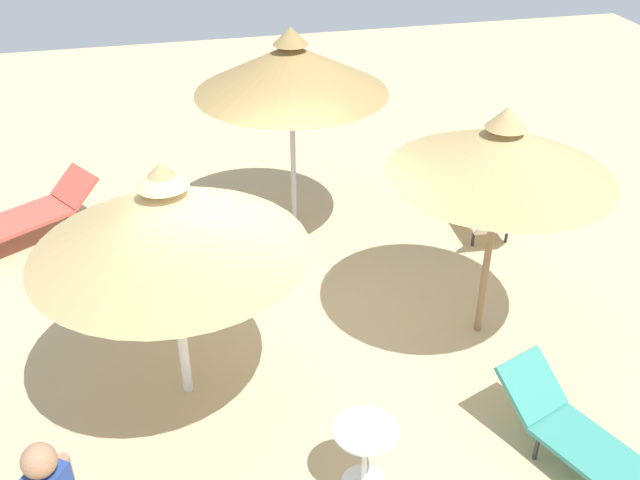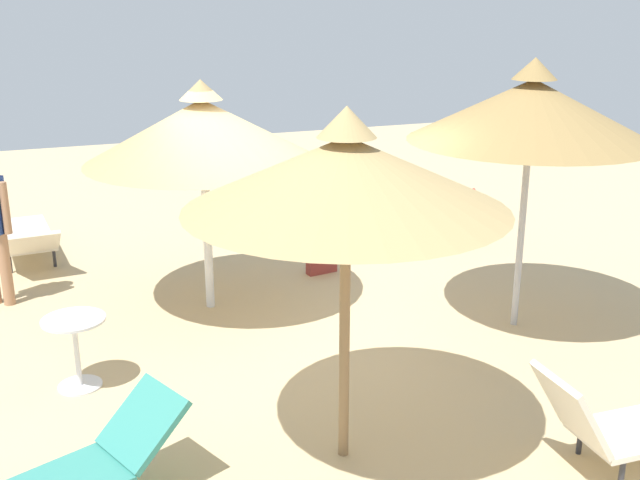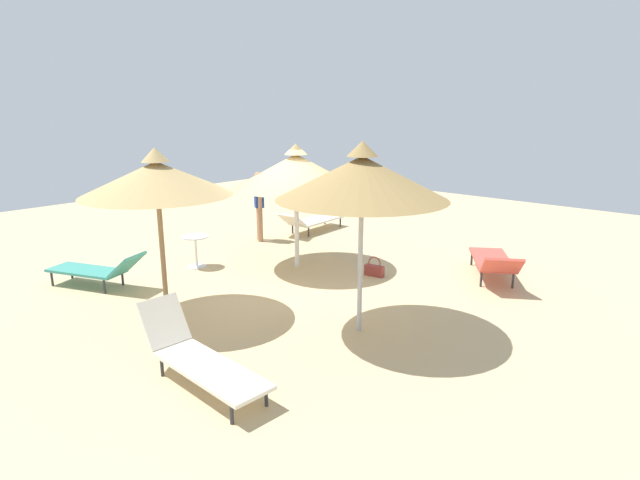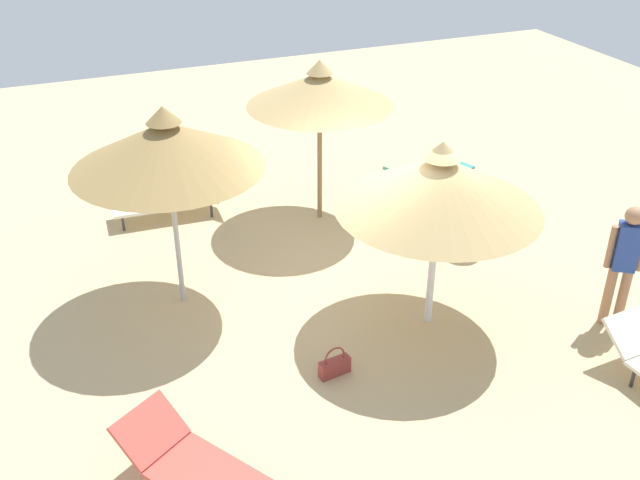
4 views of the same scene
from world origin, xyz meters
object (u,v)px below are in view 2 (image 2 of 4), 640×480
object	(u,v)px
lounge_chair_near_right	(27,236)
side_table_round	(76,341)
parasol_umbrella_back	(532,110)
lounge_chair_near_left	(404,205)
handbag	(322,263)
parasol_umbrella_far_left	(346,173)
parasol_umbrella_center	(203,131)

from	to	relation	value
lounge_chair_near_right	side_table_round	xyz separation A→B (m)	(4.02, 0.32, 0.14)
parasol_umbrella_back	lounge_chair_near_right	size ratio (longest dim) A/B	1.29
parasol_umbrella_back	side_table_round	world-z (taller)	parasol_umbrella_back
lounge_chair_near_left	handbag	size ratio (longest dim) A/B	5.16
parasol_umbrella_far_left	parasol_umbrella_center	distance (m)	3.38
parasol_umbrella_back	side_table_round	xyz separation A→B (m)	(-0.30, -4.59, -1.90)
parasol_umbrella_back	lounge_chair_near_right	xyz separation A→B (m)	(-4.32, -4.92, -2.03)
lounge_chair_near_right	side_table_round	bearing A→B (deg)	4.57
lounge_chair_near_right	parasol_umbrella_far_left	bearing A→B (deg)	19.99
parasol_umbrella_far_left	lounge_chair_near_right	distance (m)	6.61
parasol_umbrella_back	lounge_chair_near_right	world-z (taller)	parasol_umbrella_back
parasol_umbrella_far_left	handbag	world-z (taller)	parasol_umbrella_far_left
parasol_umbrella_far_left	parasol_umbrella_back	xyz separation A→B (m)	(-1.62, 2.76, 0.09)
parasol_umbrella_far_left	parasol_umbrella_back	bearing A→B (deg)	120.39
parasol_umbrella_center	parasol_umbrella_back	distance (m)	3.48
handbag	parasol_umbrella_back	bearing A→B (deg)	30.54
lounge_chair_near_right	side_table_round	distance (m)	4.04
lounge_chair_near_left	side_table_round	size ratio (longest dim) A/B	3.15
lounge_chair_near_left	parasol_umbrella_back	bearing A→B (deg)	-8.45
parasol_umbrella_back	lounge_chair_near_left	world-z (taller)	parasol_umbrella_back
parasol_umbrella_far_left	parasol_umbrella_back	distance (m)	3.20
handbag	side_table_round	size ratio (longest dim) A/B	0.61
lounge_chair_near_left	lounge_chair_near_right	world-z (taller)	lounge_chair_near_left
parasol_umbrella_far_left	side_table_round	size ratio (longest dim) A/B	4.01
side_table_round	parasol_umbrella_far_left	bearing A→B (deg)	43.86
parasol_umbrella_back	lounge_chair_near_right	bearing A→B (deg)	-131.32
parasol_umbrella_center	lounge_chair_near_left	bearing A→B (deg)	118.58
parasol_umbrella_far_left	handbag	size ratio (longest dim) A/B	6.57
parasol_umbrella_center	parasol_umbrella_far_left	bearing A→B (deg)	4.10
lounge_chair_near_left	handbag	xyz separation A→B (m)	(1.36, -1.91, -0.25)
parasol_umbrella_far_left	lounge_chair_near_right	world-z (taller)	parasol_umbrella_far_left
parasol_umbrella_center	handbag	distance (m)	2.59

